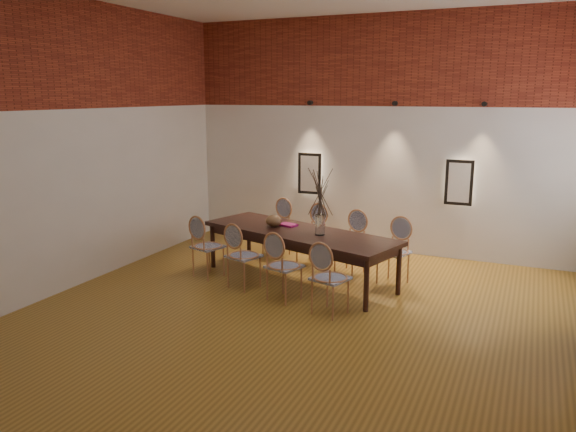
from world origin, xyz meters
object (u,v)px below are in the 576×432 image
at_px(chair_near_c, 284,266).
at_px(chair_near_a, 208,246).
at_px(chair_near_b, 244,256).
at_px(chair_near_d, 330,278).
at_px(bowl, 274,221).
at_px(chair_far_a, 276,228).
at_px(dining_table, 299,255).
at_px(chair_far_d, 393,252).
at_px(book, 288,225).
at_px(chair_far_b, 311,235).
at_px(vase, 320,225).
at_px(chair_far_c, 350,243).

bearing_deg(chair_near_c, chair_near_a, 180.00).
height_order(chair_near_b, chair_near_d, same).
xyz_separation_m(chair_near_b, bowl, (0.13, 0.71, 0.37)).
relative_size(chair_near_b, chair_far_a, 1.00).
bearing_deg(bowl, chair_near_a, -150.28).
xyz_separation_m(chair_near_b, chair_near_c, (0.72, -0.22, 0.00)).
distance_m(dining_table, chair_far_a, 1.37).
distance_m(chair_far_d, book, 1.62).
xyz_separation_m(chair_near_b, chair_near_d, (1.45, -0.44, 0.00)).
xyz_separation_m(dining_table, chair_near_c, (0.14, -0.84, 0.09)).
bearing_deg(chair_far_b, book, 94.71).
relative_size(chair_near_c, vase, 3.13).
relative_size(chair_near_a, chair_near_d, 1.00).
distance_m(chair_near_b, chair_near_c, 0.76).
bearing_deg(chair_far_a, vase, 153.17).
distance_m(chair_near_a, bowl, 1.06).
bearing_deg(chair_far_b, chair_near_b, 90.00).
distance_m(chair_far_a, bowl, 1.13).
relative_size(chair_far_a, chair_far_d, 1.00).
bearing_deg(book, chair_far_a, 125.24).
relative_size(dining_table, chair_far_d, 3.22).
xyz_separation_m(chair_far_b, chair_far_d, (1.45, -0.44, 0.00)).
bearing_deg(chair_near_a, chair_near_d, -0.00).
distance_m(chair_near_a, vase, 1.75).
distance_m(dining_table, bowl, 0.65).
xyz_separation_m(chair_far_a, book, (0.59, -0.84, 0.30)).
xyz_separation_m(chair_near_b, chair_far_a, (-0.28, 1.69, 0.00)).
height_order(chair_far_d, bowl, chair_far_d).
distance_m(dining_table, chair_near_c, 0.86).
relative_size(chair_far_a, chair_far_c, 1.00).
distance_m(chair_near_d, vase, 1.16).
bearing_deg(chair_near_b, chair_far_a, 116.27).
distance_m(chair_near_b, chair_far_d, 2.15).
xyz_separation_m(chair_near_a, book, (1.03, 0.63, 0.30)).
bearing_deg(chair_far_a, chair_far_b, 180.00).
distance_m(chair_near_a, chair_far_b, 1.71).
height_order(vase, book, vase).
bearing_deg(chair_far_c, vase, 90.15).
bearing_deg(chair_near_c, book, 128.06).
bearing_deg(book, chair_near_a, -148.66).
bearing_deg(vase, chair_near_d, -62.15).
xyz_separation_m(chair_near_b, vase, (0.95, 0.52, 0.43)).
xyz_separation_m(vase, book, (-0.64, 0.33, -0.14)).
relative_size(chair_far_b, chair_far_d, 1.00).
distance_m(dining_table, chair_far_d, 1.37).
xyz_separation_m(chair_near_d, chair_far_a, (-1.73, 2.12, 0.00)).
height_order(chair_far_c, vase, vase).
height_order(chair_near_c, chair_far_c, same).
height_order(chair_near_b, vase, vase).
bearing_deg(bowl, chair_near_d, -40.99).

